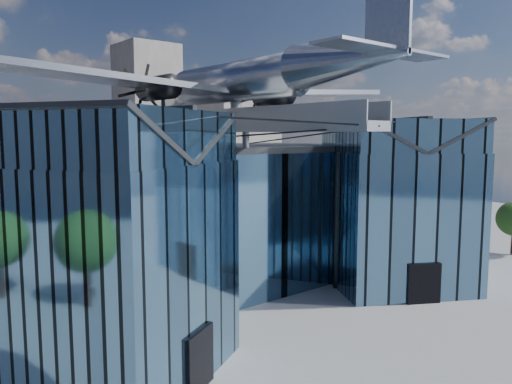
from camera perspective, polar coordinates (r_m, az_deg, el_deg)
ground_plane at (r=30.75m, az=2.45°, el=-13.79°), size 120.00×120.00×0.00m
museum at (r=33.76m, az=-4.14°, el=-2.23°), size 32.88×24.50×17.60m
bg_towers at (r=74.80m, az=-23.63°, el=5.50°), size 77.00×24.50×26.00m
tree_side_e at (r=54.14m, az=22.80°, el=-1.50°), size 3.63×3.63×5.27m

